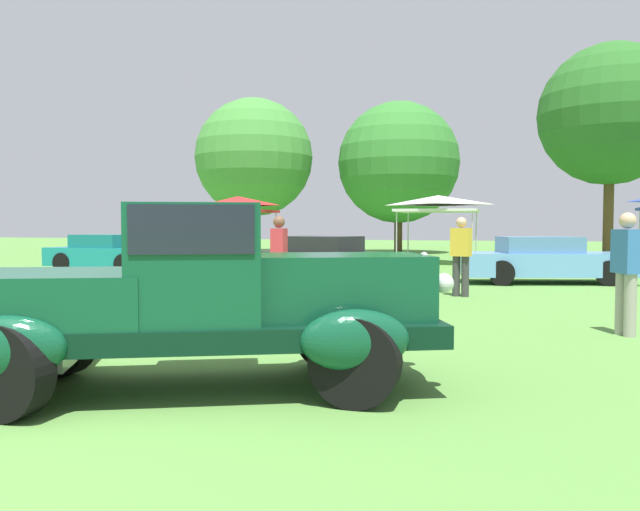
{
  "coord_description": "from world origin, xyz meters",
  "views": [
    {
      "loc": [
        3.5,
        -4.47,
        1.51
      ],
      "look_at": [
        1.26,
        2.86,
        1.14
      ],
      "focal_mm": 35.02,
      "sensor_mm": 36.0,
      "label": 1
    }
  ],
  "objects_px": {
    "show_car_charcoal": "(325,259)",
    "spectator_between_cars": "(461,254)",
    "spectator_by_row": "(279,258)",
    "spectator_far_side": "(627,269)",
    "canopy_tent_left_field": "(238,203)",
    "feature_pickup_truck": "(189,296)",
    "show_car_teal": "(108,254)",
    "canopy_tent_center_field": "(438,203)",
    "show_car_skyblue": "(544,260)"
  },
  "relations": [
    {
      "from": "show_car_skyblue",
      "to": "canopy_tent_center_field",
      "type": "height_order",
      "value": "canopy_tent_center_field"
    },
    {
      "from": "spectator_far_side",
      "to": "canopy_tent_left_field",
      "type": "relative_size",
      "value": 0.62
    },
    {
      "from": "feature_pickup_truck",
      "to": "show_car_teal",
      "type": "distance_m",
      "value": 15.75
    },
    {
      "from": "feature_pickup_truck",
      "to": "spectator_far_side",
      "type": "relative_size",
      "value": 2.83
    },
    {
      "from": "show_car_skyblue",
      "to": "spectator_between_cars",
      "type": "height_order",
      "value": "spectator_between_cars"
    },
    {
      "from": "spectator_far_side",
      "to": "canopy_tent_center_field",
      "type": "relative_size",
      "value": 0.54
    },
    {
      "from": "spectator_between_cars",
      "to": "canopy_tent_center_field",
      "type": "distance_m",
      "value": 11.72
    },
    {
      "from": "show_car_skyblue",
      "to": "canopy_tent_left_field",
      "type": "bearing_deg",
      "value": 152.33
    },
    {
      "from": "spectator_far_side",
      "to": "canopy_tent_left_field",
      "type": "xyz_separation_m",
      "value": [
        -12.19,
        14.04,
        1.51
      ]
    },
    {
      "from": "show_car_teal",
      "to": "spectator_far_side",
      "type": "bearing_deg",
      "value": -29.69
    },
    {
      "from": "canopy_tent_left_field",
      "to": "canopy_tent_center_field",
      "type": "distance_m",
      "value": 8.07
    },
    {
      "from": "show_car_skyblue",
      "to": "spectator_far_side",
      "type": "xyz_separation_m",
      "value": [
        0.67,
        -8.0,
        0.31
      ]
    },
    {
      "from": "show_car_charcoal",
      "to": "show_car_skyblue",
      "type": "xyz_separation_m",
      "value": [
        5.69,
        1.09,
        0.0
      ]
    },
    {
      "from": "show_car_teal",
      "to": "spectator_between_cars",
      "type": "xyz_separation_m",
      "value": [
        11.58,
        -3.87,
        0.31
      ]
    },
    {
      "from": "canopy_tent_center_field",
      "to": "show_car_teal",
      "type": "bearing_deg",
      "value": -142.2
    },
    {
      "from": "show_car_charcoal",
      "to": "canopy_tent_center_field",
      "type": "height_order",
      "value": "canopy_tent_center_field"
    },
    {
      "from": "spectator_between_cars",
      "to": "canopy_tent_left_field",
      "type": "relative_size",
      "value": 0.62
    },
    {
      "from": "feature_pickup_truck",
      "to": "spectator_between_cars",
      "type": "xyz_separation_m",
      "value": [
        1.8,
        8.47,
        0.04
      ]
    },
    {
      "from": "feature_pickup_truck",
      "to": "show_car_charcoal",
      "type": "distance_m",
      "value": 11.4
    },
    {
      "from": "show_car_skyblue",
      "to": "spectator_far_side",
      "type": "relative_size",
      "value": 2.78
    },
    {
      "from": "feature_pickup_truck",
      "to": "show_car_skyblue",
      "type": "xyz_separation_m",
      "value": [
        3.66,
        12.3,
        -0.27
      ]
    },
    {
      "from": "show_car_skyblue",
      "to": "spectator_between_cars",
      "type": "distance_m",
      "value": 4.27
    },
    {
      "from": "show_car_charcoal",
      "to": "canopy_tent_center_field",
      "type": "xyz_separation_m",
      "value": [
        2.07,
        8.74,
        1.82
      ]
    },
    {
      "from": "canopy_tent_left_field",
      "to": "canopy_tent_center_field",
      "type": "bearing_deg",
      "value": 11.56
    },
    {
      "from": "show_car_charcoal",
      "to": "spectator_far_side",
      "type": "bearing_deg",
      "value": -47.41
    },
    {
      "from": "spectator_by_row",
      "to": "spectator_far_side",
      "type": "bearing_deg",
      "value": -14.92
    },
    {
      "from": "show_car_teal",
      "to": "canopy_tent_center_field",
      "type": "distance_m",
      "value": 12.56
    },
    {
      "from": "spectator_far_side",
      "to": "spectator_between_cars",
      "type": "bearing_deg",
      "value": 121.23
    },
    {
      "from": "canopy_tent_left_field",
      "to": "spectator_by_row",
      "type": "bearing_deg",
      "value": -62.44
    },
    {
      "from": "canopy_tent_left_field",
      "to": "show_car_charcoal",
      "type": "bearing_deg",
      "value": -50.71
    },
    {
      "from": "spectator_by_row",
      "to": "spectator_far_side",
      "type": "relative_size",
      "value": 1.0
    },
    {
      "from": "feature_pickup_truck",
      "to": "show_car_skyblue",
      "type": "distance_m",
      "value": 12.84
    },
    {
      "from": "show_car_teal",
      "to": "spectator_by_row",
      "type": "distance_m",
      "value": 10.7
    },
    {
      "from": "spectator_by_row",
      "to": "canopy_tent_left_field",
      "type": "xyz_separation_m",
      "value": [
        -6.54,
        12.54,
        1.51
      ]
    },
    {
      "from": "show_car_charcoal",
      "to": "spectator_by_row",
      "type": "height_order",
      "value": "spectator_by_row"
    },
    {
      "from": "show_car_charcoal",
      "to": "spectator_between_cars",
      "type": "distance_m",
      "value": 4.72
    },
    {
      "from": "spectator_between_cars",
      "to": "show_car_teal",
      "type": "bearing_deg",
      "value": 161.51
    },
    {
      "from": "feature_pickup_truck",
      "to": "spectator_by_row",
      "type": "bearing_deg",
      "value": 102.82
    },
    {
      "from": "show_car_teal",
      "to": "spectator_by_row",
      "type": "relative_size",
      "value": 2.4
    },
    {
      "from": "show_car_charcoal",
      "to": "show_car_skyblue",
      "type": "distance_m",
      "value": 5.79
    },
    {
      "from": "show_car_teal",
      "to": "spectator_far_side",
      "type": "distance_m",
      "value": 16.24
    },
    {
      "from": "feature_pickup_truck",
      "to": "canopy_tent_left_field",
      "type": "relative_size",
      "value": 1.77
    },
    {
      "from": "spectator_between_cars",
      "to": "spectator_far_side",
      "type": "relative_size",
      "value": 1.0
    },
    {
      "from": "feature_pickup_truck",
      "to": "canopy_tent_center_field",
      "type": "height_order",
      "value": "canopy_tent_center_field"
    },
    {
      "from": "show_car_charcoal",
      "to": "canopy_tent_left_field",
      "type": "distance_m",
      "value": 9.39
    },
    {
      "from": "canopy_tent_left_field",
      "to": "spectator_far_side",
      "type": "bearing_deg",
      "value": -49.04
    },
    {
      "from": "canopy_tent_left_field",
      "to": "show_car_teal",
      "type": "bearing_deg",
      "value": -107.71
    },
    {
      "from": "show_car_skyblue",
      "to": "spectator_far_side",
      "type": "height_order",
      "value": "spectator_far_side"
    },
    {
      "from": "feature_pickup_truck",
      "to": "show_car_charcoal",
      "type": "height_order",
      "value": "feature_pickup_truck"
    },
    {
      "from": "show_car_teal",
      "to": "canopy_tent_left_field",
      "type": "xyz_separation_m",
      "value": [
        1.92,
        6.0,
        1.82
      ]
    }
  ]
}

